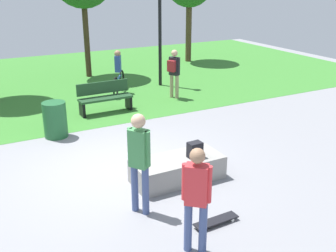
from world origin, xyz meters
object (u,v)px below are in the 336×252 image
Objects in this scene: pedestrian_with_backpack at (174,70)px; cyclist_on_bicycle at (118,75)px; backpack_on_ledge at (195,150)px; skateboard_by_ledge at (216,221)px; lamp_post at (160,17)px; concrete_ledge at (178,169)px; park_bench_far_right at (105,97)px; trash_bin at (55,120)px; skater_watching at (139,156)px; skater_performing_trick at (196,194)px.

pedestrian_with_backpack reaches higher than cyclist_on_bicycle.
backpack_on_ledge is 1.72m from skateboard_by_ledge.
pedestrian_with_backpack is at bearing -101.90° from lamp_post.
concrete_ledge is 2.26× the size of skateboard_by_ledge.
backpack_on_ledge is 7.74m from lamp_post.
lamp_post is (2.91, 2.08, 2.03)m from park_bench_far_right.
lamp_post is 4.50× the size of trash_bin.
skateboard_by_ledge is (0.95, -0.93, -1.00)m from skater_watching.
pedestrian_with_backpack is (4.33, 1.66, 0.51)m from trash_bin.
pedestrian_with_backpack is at bearing 7.73° from park_bench_far_right.
skater_performing_trick is at bearing -104.13° from cyclist_on_bicycle.
lamp_post is at bearing -114.85° from backpack_on_ledge.
park_bench_far_right is at bearing -122.23° from cyclist_on_bicycle.
skater_performing_trick is at bearing 55.61° from backpack_on_ledge.
skater_watching reaches higher than concrete_ledge.
lamp_post reaches higher than pedestrian_with_backpack.
park_bench_far_right is at bearing 81.43° from skater_performing_trick.
skater_watching reaches higher than park_bench_far_right.
backpack_on_ledge reaches higher than skateboard_by_ledge.
park_bench_far_right reaches higher than skateboard_by_ledge.
skater_watching is 1.15× the size of cyclist_on_bicycle.
skater_watching is 7.02m from pedestrian_with_backpack.
pedestrian_with_backpack is (-0.36, -1.73, -1.54)m from lamp_post.
skateboard_by_ledge is (-0.52, -1.54, -0.57)m from backpack_on_ledge.
pedestrian_with_backpack is 2.06m from cyclist_on_bicycle.
skateboard_by_ledge is at bearing -113.20° from pedestrian_with_backpack.
skateboard_by_ledge is at bearing -93.25° from park_bench_far_right.
skater_watching is 5.71m from park_bench_far_right.
skater_performing_trick is at bearing -116.39° from pedestrian_with_backpack.
skater_performing_trick reaches higher than pedestrian_with_backpack.
lamp_post is at bearing 68.98° from skateboard_by_ledge.
backpack_on_ledge is 0.08× the size of lamp_post.
cyclist_on_bicycle is (2.47, 7.36, -0.43)m from skater_watching.
concrete_ledge is 1.99× the size of trash_bin.
skateboard_by_ledge is at bearing -100.41° from cyclist_on_bicycle.
backpack_on_ledge is 0.40× the size of skateboard_by_ledge.
concrete_ledge is at bearing 83.36° from skateboard_by_ledge.
backpack_on_ledge is at bearing -61.71° from trash_bin.
cyclist_on_bicycle is (1.33, 6.63, 0.40)m from concrete_ledge.
park_bench_far_right is 2.21m from trash_bin.
skater_watching is at bearing -123.35° from pedestrian_with_backpack.
park_bench_far_right is at bearing 87.93° from concrete_ledge.
skater_watching is 1.12× the size of park_bench_far_right.
skater_watching is at bearing 19.55° from backpack_on_ledge.
cyclist_on_bicycle is (2.94, 3.15, 0.18)m from trash_bin.
cyclist_on_bicycle is at bearing 46.95° from trash_bin.
concrete_ledge is 0.44× the size of lamp_post.
skateboard_by_ledge is (0.67, 0.42, -0.91)m from skater_performing_trick.
backpack_on_ledge is at bearing -111.56° from lamp_post.
lamp_post reaches higher than skateboard_by_ledge.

